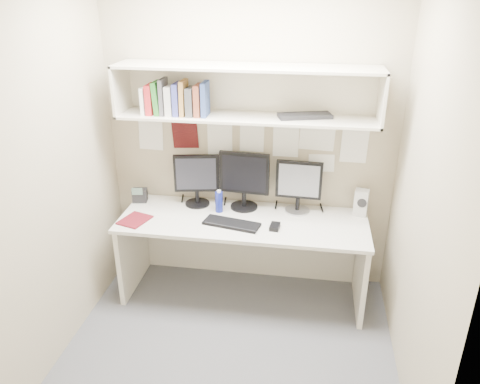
% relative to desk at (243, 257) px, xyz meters
% --- Properties ---
extents(floor, '(2.40, 2.00, 0.01)m').
position_rel_desk_xyz_m(floor, '(0.00, -0.65, -0.37)').
color(floor, '#4E4E54').
rests_on(floor, ground).
extents(wall_back, '(2.40, 0.02, 2.60)m').
position_rel_desk_xyz_m(wall_back, '(0.00, 0.35, 0.93)').
color(wall_back, tan).
rests_on(wall_back, ground).
extents(wall_front, '(2.40, 0.02, 2.60)m').
position_rel_desk_xyz_m(wall_front, '(0.00, -1.65, 0.93)').
color(wall_front, tan).
rests_on(wall_front, ground).
extents(wall_left, '(0.02, 2.00, 2.60)m').
position_rel_desk_xyz_m(wall_left, '(-1.20, -0.65, 0.93)').
color(wall_left, tan).
rests_on(wall_left, ground).
extents(wall_right, '(0.02, 2.00, 2.60)m').
position_rel_desk_xyz_m(wall_right, '(1.20, -0.65, 0.93)').
color(wall_right, tan).
rests_on(wall_right, ground).
extents(desk, '(2.00, 0.70, 0.73)m').
position_rel_desk_xyz_m(desk, '(0.00, 0.00, 0.00)').
color(desk, beige).
rests_on(desk, floor).
extents(overhead_hutch, '(2.00, 0.38, 0.40)m').
position_rel_desk_xyz_m(overhead_hutch, '(0.00, 0.21, 1.35)').
color(overhead_hutch, beige).
rests_on(overhead_hutch, wall_back).
extents(pinned_papers, '(1.92, 0.01, 0.48)m').
position_rel_desk_xyz_m(pinned_papers, '(0.00, 0.34, 0.88)').
color(pinned_papers, white).
rests_on(pinned_papers, wall_back).
extents(monitor_left, '(0.38, 0.21, 0.45)m').
position_rel_desk_xyz_m(monitor_left, '(-0.43, 0.22, 0.61)').
color(monitor_left, black).
rests_on(monitor_left, desk).
extents(monitor_center, '(0.42, 0.23, 0.49)m').
position_rel_desk_xyz_m(monitor_center, '(-0.02, 0.22, 0.63)').
color(monitor_center, black).
rests_on(monitor_center, desk).
extents(monitor_right, '(0.38, 0.21, 0.44)m').
position_rel_desk_xyz_m(monitor_right, '(0.43, 0.22, 0.60)').
color(monitor_right, '#A5A5AA').
rests_on(monitor_right, desk).
extents(keyboard, '(0.47, 0.25, 0.02)m').
position_rel_desk_xyz_m(keyboard, '(-0.07, -0.12, 0.37)').
color(keyboard, black).
rests_on(keyboard, desk).
extents(mouse, '(0.08, 0.12, 0.04)m').
position_rel_desk_xyz_m(mouse, '(0.27, -0.12, 0.38)').
color(mouse, black).
rests_on(mouse, desk).
extents(speaker, '(0.13, 0.13, 0.22)m').
position_rel_desk_xyz_m(speaker, '(0.94, 0.23, 0.47)').
color(speaker, '#B6B6B1').
rests_on(speaker, desk).
extents(blue_bottle, '(0.06, 0.06, 0.19)m').
position_rel_desk_xyz_m(blue_bottle, '(-0.22, 0.10, 0.46)').
color(blue_bottle, navy).
rests_on(blue_bottle, desk).
extents(maroon_notebook, '(0.26, 0.29, 0.01)m').
position_rel_desk_xyz_m(maroon_notebook, '(-0.86, -0.17, 0.37)').
color(maroon_notebook, '#5C0F18').
rests_on(maroon_notebook, desk).
extents(desk_phone, '(0.14, 0.13, 0.15)m').
position_rel_desk_xyz_m(desk_phone, '(-0.94, 0.19, 0.42)').
color(desk_phone, black).
rests_on(desk_phone, desk).
extents(book_stack, '(0.51, 0.17, 0.27)m').
position_rel_desk_xyz_m(book_stack, '(-0.54, 0.12, 1.29)').
color(book_stack, white).
rests_on(book_stack, overhead_hutch).
extents(hutch_tray, '(0.43, 0.26, 0.03)m').
position_rel_desk_xyz_m(hutch_tray, '(0.44, 0.18, 1.19)').
color(hutch_tray, black).
rests_on(hutch_tray, overhead_hutch).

